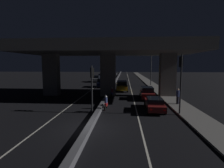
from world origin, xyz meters
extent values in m
plane|color=black|center=(0.00, 0.00, 0.00)|extent=(200.00, 200.00, 0.00)
cube|color=beige|center=(-3.72, 35.00, 0.00)|extent=(0.12, 126.00, 0.00)
cube|color=beige|center=(3.72, 35.00, 0.00)|extent=(0.12, 126.00, 0.00)
cube|color=#4C4C51|center=(0.00, 35.00, 0.21)|extent=(0.44, 126.00, 0.42)
cube|color=#5B5956|center=(8.76, 28.00, 0.07)|extent=(2.48, 126.00, 0.14)
cube|color=#5B5956|center=(-8.72, 13.70, 3.14)|extent=(2.19, 1.48, 6.29)
cube|color=#5B5956|center=(8.72, 13.70, 3.14)|extent=(2.19, 1.48, 6.29)
cube|color=#5B5956|center=(0.00, 13.70, 3.14)|extent=(2.19, 1.48, 6.29)
cube|color=#5B5956|center=(0.00, 13.70, 6.99)|extent=(24.99, 12.62, 1.41)
cube|color=#333335|center=(0.00, 13.70, 8.14)|extent=(24.99, 0.40, 0.90)
cylinder|color=black|center=(-0.62, 4.02, 2.29)|extent=(0.14, 0.14, 4.58)
cube|color=black|center=(-0.62, 4.20, 3.90)|extent=(0.30, 0.28, 0.95)
sphere|color=black|center=(-0.62, 4.35, 4.20)|extent=(0.18, 0.18, 0.18)
sphere|color=black|center=(-0.62, 4.35, 3.90)|extent=(0.18, 0.18, 0.18)
sphere|color=green|center=(-0.62, 4.35, 3.60)|extent=(0.18, 0.18, 0.18)
cylinder|color=black|center=(7.62, 4.02, 2.80)|extent=(0.14, 0.14, 5.60)
cube|color=black|center=(7.62, 4.20, 4.93)|extent=(0.30, 0.28, 0.95)
sphere|color=black|center=(7.62, 4.35, 5.22)|extent=(0.18, 0.18, 0.18)
sphere|color=black|center=(7.62, 4.35, 4.93)|extent=(0.18, 0.18, 0.18)
sphere|color=green|center=(7.62, 4.35, 4.63)|extent=(0.18, 0.18, 0.18)
cylinder|color=#2D2D30|center=(8.27, 26.80, 3.97)|extent=(0.18, 0.18, 7.94)
cylinder|color=#2D2D30|center=(7.27, 26.80, 7.79)|extent=(2.00, 0.10, 0.10)
ellipsoid|color=#F2B759|center=(6.27, 26.80, 7.69)|extent=(0.56, 0.32, 0.24)
cube|color=#591414|center=(5.55, 5.59, 0.59)|extent=(1.84, 4.74, 0.56)
cube|color=black|center=(5.55, 5.35, 1.10)|extent=(1.54, 2.30, 0.46)
cylinder|color=black|center=(4.80, 7.16, 0.31)|extent=(0.22, 0.63, 0.63)
cylinder|color=black|center=(6.42, 7.10, 0.31)|extent=(0.22, 0.63, 0.63)
cylinder|color=black|center=(4.69, 4.08, 0.31)|extent=(0.22, 0.63, 0.63)
cylinder|color=black|center=(6.30, 4.01, 0.31)|extent=(0.22, 0.63, 0.63)
cube|color=red|center=(4.88, 3.26, 0.62)|extent=(0.18, 0.04, 0.11)
cube|color=red|center=(6.05, 3.22, 0.62)|extent=(0.18, 0.04, 0.11)
cube|color=#591414|center=(5.54, 11.43, 0.65)|extent=(1.82, 4.00, 0.70)
cube|color=black|center=(5.54, 11.43, 1.33)|extent=(1.57, 2.41, 0.67)
cylinder|color=black|center=(4.73, 12.76, 0.30)|extent=(0.21, 0.61, 0.60)
cylinder|color=black|center=(6.41, 12.72, 0.30)|extent=(0.21, 0.61, 0.60)
cylinder|color=black|center=(4.67, 10.15, 0.30)|extent=(0.21, 0.61, 0.60)
cylinder|color=black|center=(6.35, 10.11, 0.30)|extent=(0.21, 0.61, 0.60)
cube|color=red|center=(4.89, 9.46, 0.68)|extent=(0.18, 0.03, 0.11)
cube|color=red|center=(6.10, 9.43, 0.68)|extent=(0.18, 0.03, 0.11)
cube|color=gold|center=(1.99, 18.56, 0.73)|extent=(2.04, 4.52, 0.77)
cube|color=black|center=(1.99, 18.56, 1.47)|extent=(1.75, 2.73, 0.70)
cylinder|color=black|center=(1.02, 19.99, 0.35)|extent=(0.23, 0.70, 0.69)
cylinder|color=black|center=(2.84, 20.06, 0.35)|extent=(0.23, 0.70, 0.69)
cylinder|color=black|center=(1.13, 17.05, 0.35)|extent=(0.23, 0.70, 0.69)
cylinder|color=black|center=(2.96, 17.12, 0.35)|extent=(0.23, 0.70, 0.69)
cube|color=red|center=(1.42, 16.30, 0.77)|extent=(0.18, 0.04, 0.11)
cube|color=red|center=(2.73, 16.35, 0.77)|extent=(0.18, 0.04, 0.11)
cube|color=#141938|center=(-2.20, 23.89, 0.67)|extent=(1.84, 4.12, 0.75)
cube|color=black|center=(-2.20, 23.79, 1.45)|extent=(1.61, 2.97, 0.81)
cylinder|color=black|center=(-1.37, 22.53, 0.30)|extent=(0.21, 0.60, 0.59)
cylinder|color=black|center=(-3.09, 22.56, 0.30)|extent=(0.21, 0.60, 0.59)
cylinder|color=black|center=(-1.31, 25.22, 0.30)|extent=(0.21, 0.60, 0.59)
cylinder|color=black|center=(-3.03, 25.26, 0.30)|extent=(0.21, 0.60, 0.59)
cube|color=white|center=(-1.54, 25.93, 0.56)|extent=(0.18, 0.03, 0.11)
cube|color=white|center=(-2.78, 25.96, 0.56)|extent=(0.18, 0.03, 0.11)
cube|color=gray|center=(-5.23, 34.65, 0.69)|extent=(1.89, 4.70, 0.72)
cube|color=black|center=(-5.23, 34.65, 1.41)|extent=(1.65, 2.82, 0.71)
cylinder|color=black|center=(-4.33, 33.09, 0.33)|extent=(0.20, 0.67, 0.67)
cylinder|color=black|center=(-6.14, 33.10, 0.33)|extent=(0.20, 0.67, 0.67)
cylinder|color=black|center=(-4.31, 36.19, 0.33)|extent=(0.20, 0.67, 0.67)
cylinder|color=black|center=(-6.12, 36.20, 0.33)|extent=(0.20, 0.67, 0.67)
cube|color=white|center=(-4.56, 37.00, 0.58)|extent=(0.18, 0.03, 0.11)
cube|color=white|center=(-5.86, 37.00, 0.58)|extent=(0.18, 0.03, 0.11)
cube|color=#141938|center=(-5.64, 47.10, 0.69)|extent=(1.86, 4.14, 0.70)
cube|color=black|center=(-5.64, 47.30, 1.30)|extent=(1.61, 2.00, 0.51)
cylinder|color=black|center=(-4.74, 45.76, 0.34)|extent=(0.21, 0.68, 0.68)
cylinder|color=black|center=(-6.49, 45.73, 0.34)|extent=(0.21, 0.68, 0.68)
cylinder|color=black|center=(-4.79, 48.47, 0.34)|extent=(0.21, 0.68, 0.68)
cylinder|color=black|center=(-6.54, 48.44, 0.34)|extent=(0.21, 0.68, 0.68)
cube|color=white|center=(-5.05, 49.17, 0.59)|extent=(0.18, 0.03, 0.11)
cube|color=white|center=(-6.30, 49.15, 0.59)|extent=(0.18, 0.03, 0.11)
cube|color=#515459|center=(-1.73, 60.47, 0.66)|extent=(2.00, 4.60, 0.65)
cube|color=black|center=(-1.73, 60.70, 1.23)|extent=(1.71, 2.23, 0.48)
cylinder|color=black|center=(-0.86, 58.95, 0.33)|extent=(0.22, 0.67, 0.67)
cylinder|color=black|center=(-2.69, 59.00, 0.33)|extent=(0.22, 0.67, 0.67)
cylinder|color=black|center=(-0.78, 61.95, 0.33)|extent=(0.22, 0.67, 0.67)
cylinder|color=black|center=(-2.61, 62.00, 0.33)|extent=(0.22, 0.67, 0.67)
cube|color=white|center=(-1.02, 62.74, 0.56)|extent=(0.18, 0.03, 0.11)
cube|color=white|center=(-2.33, 62.78, 0.56)|extent=(0.18, 0.03, 0.11)
cylinder|color=black|center=(0.57, 6.28, 0.27)|extent=(0.11, 0.54, 0.54)
cylinder|color=black|center=(0.51, 5.11, 0.27)|extent=(0.13, 0.54, 0.54)
cube|color=maroon|center=(0.54, 5.70, 0.49)|extent=(0.29, 0.90, 0.32)
cylinder|color=navy|center=(0.54, 5.70, 0.93)|extent=(0.34, 0.34, 0.56)
sphere|color=silver|center=(0.54, 5.70, 1.33)|extent=(0.24, 0.24, 0.24)
cube|color=red|center=(0.50, 5.06, 0.49)|extent=(0.08, 0.03, 0.08)
cylinder|color=black|center=(0.74, 13.39, 0.30)|extent=(0.12, 0.60, 0.59)
cylinder|color=black|center=(0.64, 12.00, 0.30)|extent=(0.14, 0.60, 0.59)
cube|color=navy|center=(0.69, 12.69, 0.52)|extent=(0.32, 1.08, 0.32)
cylinder|color=maroon|center=(0.69, 12.69, 0.94)|extent=(0.34, 0.34, 0.52)
sphere|color=silver|center=(0.69, 12.69, 1.32)|extent=(0.24, 0.24, 0.24)
cube|color=red|center=(0.64, 11.95, 0.52)|extent=(0.08, 0.04, 0.08)
cylinder|color=black|center=(8.63, 8.08, 0.57)|extent=(0.32, 0.32, 0.85)
cylinder|color=navy|center=(8.63, 8.08, 1.34)|extent=(0.38, 0.38, 0.71)
sphere|color=tan|center=(8.63, 8.08, 1.81)|extent=(0.23, 0.23, 0.23)
camera|label=1|loc=(2.50, -12.27, 4.67)|focal=28.00mm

